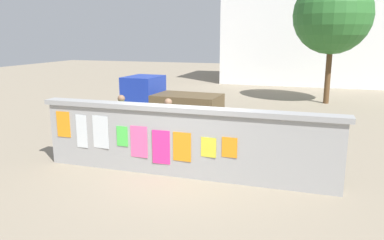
{
  "coord_description": "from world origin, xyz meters",
  "views": [
    {
      "loc": [
        2.89,
        -8.21,
        3.34
      ],
      "look_at": [
        -0.21,
        1.36,
        1.09
      ],
      "focal_mm": 35.27,
      "sensor_mm": 36.0,
      "label": 1
    }
  ],
  "objects_px": {
    "auto_rickshaw_truck": "(167,103)",
    "tree_roadside": "(333,15)",
    "bicycle_far": "(289,143)",
    "person_walking": "(168,120)",
    "motorcycle": "(263,123)",
    "bicycle_near": "(218,145)",
    "person_bystander": "(122,116)"
  },
  "relations": [
    {
      "from": "bicycle_far",
      "to": "person_walking",
      "type": "distance_m",
      "value": 3.48
    },
    {
      "from": "motorcycle",
      "to": "tree_roadside",
      "type": "bearing_deg",
      "value": 73.56
    },
    {
      "from": "bicycle_near",
      "to": "tree_roadside",
      "type": "height_order",
      "value": "tree_roadside"
    },
    {
      "from": "person_walking",
      "to": "auto_rickshaw_truck",
      "type": "bearing_deg",
      "value": 112.17
    },
    {
      "from": "motorcycle",
      "to": "bicycle_far",
      "type": "xyz_separation_m",
      "value": [
        0.99,
        -1.95,
        -0.1
      ]
    },
    {
      "from": "bicycle_near",
      "to": "person_walking",
      "type": "bearing_deg",
      "value": -175.46
    },
    {
      "from": "auto_rickshaw_truck",
      "to": "person_bystander",
      "type": "distance_m",
      "value": 3.02
    },
    {
      "from": "auto_rickshaw_truck",
      "to": "motorcycle",
      "type": "relative_size",
      "value": 1.95
    },
    {
      "from": "auto_rickshaw_truck",
      "to": "bicycle_near",
      "type": "relative_size",
      "value": 2.16
    },
    {
      "from": "bicycle_far",
      "to": "person_bystander",
      "type": "height_order",
      "value": "person_bystander"
    },
    {
      "from": "person_walking",
      "to": "tree_roadside",
      "type": "distance_m",
      "value": 11.71
    },
    {
      "from": "auto_rickshaw_truck",
      "to": "person_walking",
      "type": "distance_m",
      "value": 3.42
    },
    {
      "from": "motorcycle",
      "to": "person_bystander",
      "type": "xyz_separation_m",
      "value": [
        -3.89,
        -2.65,
        0.52
      ]
    },
    {
      "from": "bicycle_far",
      "to": "person_walking",
      "type": "bearing_deg",
      "value": -165.27
    },
    {
      "from": "motorcycle",
      "to": "bicycle_near",
      "type": "relative_size",
      "value": 1.11
    },
    {
      "from": "auto_rickshaw_truck",
      "to": "motorcycle",
      "type": "distance_m",
      "value": 3.65
    },
    {
      "from": "person_walking",
      "to": "person_bystander",
      "type": "bearing_deg",
      "value": 174.01
    },
    {
      "from": "auto_rickshaw_truck",
      "to": "tree_roadside",
      "type": "distance_m",
      "value": 9.8
    },
    {
      "from": "motorcycle",
      "to": "bicycle_far",
      "type": "height_order",
      "value": "bicycle_far"
    },
    {
      "from": "motorcycle",
      "to": "person_walking",
      "type": "distance_m",
      "value": 3.69
    },
    {
      "from": "tree_roadside",
      "to": "bicycle_far",
      "type": "bearing_deg",
      "value": -97.36
    },
    {
      "from": "motorcycle",
      "to": "person_bystander",
      "type": "height_order",
      "value": "person_bystander"
    },
    {
      "from": "bicycle_near",
      "to": "tree_roadside",
      "type": "bearing_deg",
      "value": 73.14
    },
    {
      "from": "auto_rickshaw_truck",
      "to": "motorcycle",
      "type": "xyz_separation_m",
      "value": [
        3.61,
        -0.35,
        -0.44
      ]
    },
    {
      "from": "bicycle_near",
      "to": "tree_roadside",
      "type": "relative_size",
      "value": 0.27
    },
    {
      "from": "auto_rickshaw_truck",
      "to": "bicycle_far",
      "type": "relative_size",
      "value": 2.22
    },
    {
      "from": "motorcycle",
      "to": "bicycle_near",
      "type": "height_order",
      "value": "bicycle_near"
    },
    {
      "from": "auto_rickshaw_truck",
      "to": "motorcycle",
      "type": "height_order",
      "value": "auto_rickshaw_truck"
    },
    {
      "from": "person_walking",
      "to": "person_bystander",
      "type": "relative_size",
      "value": 1.0
    },
    {
      "from": "bicycle_near",
      "to": "person_bystander",
      "type": "xyz_separation_m",
      "value": [
        -3.01,
        0.05,
        0.62
      ]
    },
    {
      "from": "motorcycle",
      "to": "person_walking",
      "type": "relative_size",
      "value": 1.17
    },
    {
      "from": "auto_rickshaw_truck",
      "to": "bicycle_far",
      "type": "height_order",
      "value": "auto_rickshaw_truck"
    }
  ]
}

